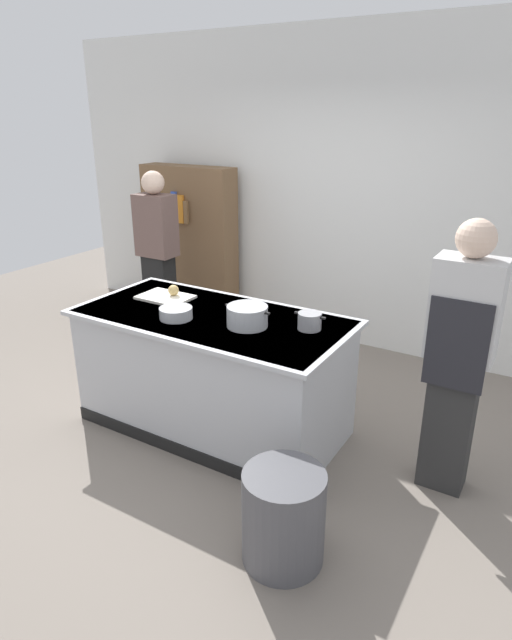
# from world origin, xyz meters

# --- Properties ---
(ground_plane) EXTENTS (10.00, 10.00, 0.00)m
(ground_plane) POSITION_xyz_m (0.00, 0.00, 0.00)
(ground_plane) COLOR slate
(back_wall) EXTENTS (6.40, 0.12, 3.00)m
(back_wall) POSITION_xyz_m (0.00, 2.10, 1.50)
(back_wall) COLOR white
(back_wall) RESTS_ON ground_plane
(counter_island) EXTENTS (1.98, 0.98, 0.90)m
(counter_island) POSITION_xyz_m (0.00, -0.00, 0.47)
(counter_island) COLOR #B7BABF
(counter_island) RESTS_ON ground_plane
(cutting_board) EXTENTS (0.40, 0.28, 0.02)m
(cutting_board) POSITION_xyz_m (-0.52, 0.12, 0.91)
(cutting_board) COLOR silver
(cutting_board) RESTS_ON counter_island
(onion) EXTENTS (0.08, 0.08, 0.08)m
(onion) POSITION_xyz_m (-0.47, 0.17, 0.96)
(onion) COLOR tan
(onion) RESTS_ON cutting_board
(stock_pot) EXTENTS (0.34, 0.28, 0.14)m
(stock_pot) POSITION_xyz_m (0.32, -0.04, 0.97)
(stock_pot) COLOR #B7BABF
(stock_pot) RESTS_ON counter_island
(sauce_pan) EXTENTS (0.22, 0.16, 0.11)m
(sauce_pan) POSITION_xyz_m (0.70, 0.13, 0.96)
(sauce_pan) COLOR #99999E
(sauce_pan) RESTS_ON counter_island
(mixing_bowl) EXTENTS (0.23, 0.23, 0.08)m
(mixing_bowl) POSITION_xyz_m (-0.18, -0.17, 0.94)
(mixing_bowl) COLOR #B7BABF
(mixing_bowl) RESTS_ON counter_island
(trash_bin) EXTENTS (0.44, 0.44, 0.54)m
(trash_bin) POSITION_xyz_m (1.07, -0.88, 0.27)
(trash_bin) COLOR #4C4C51
(trash_bin) RESTS_ON ground_plane
(person_chef) EXTENTS (0.38, 0.25, 1.72)m
(person_chef) POSITION_xyz_m (1.65, 0.19, 0.91)
(person_chef) COLOR #2C2C2C
(person_chef) RESTS_ON ground_plane
(person_guest) EXTENTS (0.38, 0.24, 1.72)m
(person_guest) POSITION_xyz_m (-1.43, 1.10, 0.91)
(person_guest) COLOR black
(person_guest) RESTS_ON ground_plane
(bookshelf) EXTENTS (1.10, 0.31, 1.70)m
(bookshelf) POSITION_xyz_m (-1.57, 1.80, 0.85)
(bookshelf) COLOR brown
(bookshelf) RESTS_ON ground_plane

